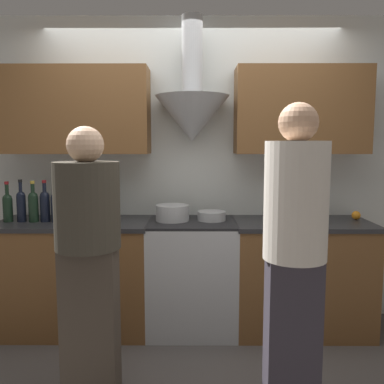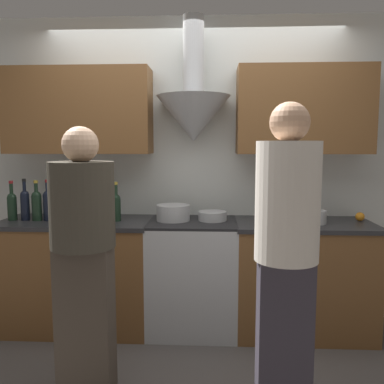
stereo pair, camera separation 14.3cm
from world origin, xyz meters
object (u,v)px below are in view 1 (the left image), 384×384
object	(u,v)px
wine_bottle_4	(56,205)
mixing_bowl	(212,216)
wine_bottle_7	(91,205)
wine_bottle_9	(115,206)
wine_bottle_2	(33,205)
wine_bottle_3	(45,204)
stove_range	(192,275)
wine_bottle_6	(79,205)
person_foreground_left	(89,253)
wine_bottle_0	(8,206)
wine_bottle_5	(67,206)
person_foreground_right	(294,252)
saucepan	(315,216)
stock_pot	(172,213)
orange_fruit	(356,215)
wine_bottle_1	(21,204)
wine_bottle_8	(103,206)

from	to	relation	value
wine_bottle_4	mixing_bowl	xyz separation A→B (m)	(1.25, 0.08, -0.10)
wine_bottle_7	wine_bottle_9	distance (m)	0.19
wine_bottle_2	mixing_bowl	world-z (taller)	wine_bottle_2
wine_bottle_9	wine_bottle_3	bearing A→B (deg)	179.89
stove_range	wine_bottle_6	xyz separation A→B (m)	(-0.91, -0.02, 0.59)
wine_bottle_6	person_foreground_left	bearing A→B (deg)	-71.24
wine_bottle_2	wine_bottle_7	size ratio (longest dim) A/B	1.00
stove_range	wine_bottle_0	xyz separation A→B (m)	(-1.48, -0.03, 0.58)
wine_bottle_6	wine_bottle_9	size ratio (longest dim) A/B	1.09
wine_bottle_5	mixing_bowl	bearing A→B (deg)	3.32
person_foreground_left	person_foreground_right	xyz separation A→B (m)	(1.14, -0.25, 0.07)
wine_bottle_6	mixing_bowl	xyz separation A→B (m)	(1.07, 0.06, -0.10)
wine_bottle_3	wine_bottle_9	xyz separation A→B (m)	(0.56, -0.00, -0.01)
wine_bottle_2	wine_bottle_0	bearing A→B (deg)	178.67
wine_bottle_2	wine_bottle_7	xyz separation A→B (m)	(0.46, 0.01, -0.00)
saucepan	person_foreground_right	distance (m)	1.20
person_foreground_right	wine_bottle_0	bearing A→B (deg)	150.46
wine_bottle_5	stock_pot	bearing A→B (deg)	3.36
wine_bottle_6	person_foreground_right	size ratio (longest dim) A/B	0.20
wine_bottle_3	orange_fruit	world-z (taller)	wine_bottle_3
person_foreground_left	saucepan	bearing A→B (deg)	28.60
stove_range	mixing_bowl	world-z (taller)	mixing_bowl
wine_bottle_0	wine_bottle_2	xyz separation A→B (m)	(0.21, -0.00, 0.01)
wine_bottle_0	person_foreground_right	size ratio (longest dim) A/B	0.19
wine_bottle_4	wine_bottle_6	size ratio (longest dim) A/B	0.96
wine_bottle_9	saucepan	distance (m)	1.60
wine_bottle_6	stock_pot	world-z (taller)	wine_bottle_6
wine_bottle_4	orange_fruit	distance (m)	2.45
stove_range	wine_bottle_1	bearing A→B (deg)	-178.91
wine_bottle_1	saucepan	size ratio (longest dim) A/B	2.35
wine_bottle_3	wine_bottle_7	size ratio (longest dim) A/B	1.02
wine_bottle_7	person_foreground_left	xyz separation A→B (m)	(0.21, -0.90, -0.15)
stock_pot	orange_fruit	distance (m)	1.52
orange_fruit	person_foreground_right	xyz separation A→B (m)	(-0.82, -1.25, 0.02)
wine_bottle_5	orange_fruit	world-z (taller)	wine_bottle_5
wine_bottle_0	person_foreground_right	xyz separation A→B (m)	(2.02, -1.15, -0.07)
saucepan	wine_bottle_0	bearing A→B (deg)	179.29
wine_bottle_4	wine_bottle_8	xyz separation A→B (m)	(0.38, 0.01, -0.00)
stove_range	orange_fruit	distance (m)	1.44
wine_bottle_7	person_foreground_left	world-z (taller)	person_foreground_left
wine_bottle_9	mixing_bowl	bearing A→B (deg)	4.70
wine_bottle_3	saucepan	distance (m)	2.16
wine_bottle_8	saucepan	xyz separation A→B (m)	(1.69, -0.03, -0.08)
wine_bottle_7	wine_bottle_1	bearing A→B (deg)	-179.40
wine_bottle_4	wine_bottle_5	distance (m)	0.09
stock_pot	saucepan	world-z (taller)	stock_pot
wine_bottle_4	person_foreground_left	distance (m)	1.02
wine_bottle_1	stock_pot	distance (m)	1.22
mixing_bowl	stock_pot	bearing A→B (deg)	-176.79
wine_bottle_5	mixing_bowl	size ratio (longest dim) A/B	1.34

